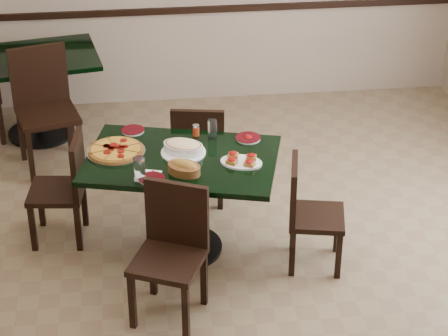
{
  "coord_description": "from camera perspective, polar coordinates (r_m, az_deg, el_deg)",
  "views": [
    {
      "loc": [
        -0.55,
        -4.87,
        3.65
      ],
      "look_at": [
        0.01,
        0.0,
        0.81
      ],
      "focal_mm": 70.0,
      "sensor_mm": 36.0,
      "label": 1
    }
  ],
  "objects": [
    {
      "name": "side_plate_near",
      "position": [
        5.66,
        -4.74,
        -0.7
      ],
      "size": [
        0.17,
        0.17,
        0.02
      ],
      "rotation": [
        0.0,
        0.0,
        -0.36
      ],
      "color": "white",
      "rests_on": "main_table"
    },
    {
      "name": "chair_right",
      "position": [
        5.95,
        5.42,
        -2.7
      ],
      "size": [
        0.44,
        0.44,
        0.8
      ],
      "rotation": [
        0.0,
        0.0,
        1.37
      ],
      "color": "black",
      "rests_on": "floor"
    },
    {
      "name": "lasagna_casserole",
      "position": [
        5.94,
        -2.68,
        1.36
      ],
      "size": [
        0.33,
        0.31,
        0.09
      ],
      "rotation": [
        0.0,
        0.0,
        -0.45
      ],
      "color": "white",
      "rests_on": "main_table"
    },
    {
      "name": "back_chair_near",
      "position": [
        7.27,
        -11.67,
        4.32
      ],
      "size": [
        0.57,
        0.57,
        1.0
      ],
      "rotation": [
        0.0,
        0.0,
        0.27
      ],
      "color": "black",
      "rests_on": "floor"
    },
    {
      "name": "pepper_shaker",
      "position": [
        6.16,
        -1.84,
        2.49
      ],
      "size": [
        0.05,
        0.05,
        0.08
      ],
      "color": "#B62C13",
      "rests_on": "main_table"
    },
    {
      "name": "floor",
      "position": [
        6.11,
        -0.07,
        -6.56
      ],
      "size": [
        5.5,
        5.5,
        0.0
      ],
      "primitive_type": "plane",
      "color": "brown",
      "rests_on": "ground"
    },
    {
      "name": "water_glass_b",
      "position": [
        5.62,
        -5.54,
        -0.1
      ],
      "size": [
        0.08,
        0.08,
        0.17
      ],
      "primitive_type": "cylinder",
      "color": "silver",
      "rests_on": "main_table"
    },
    {
      "name": "chair_far",
      "position": [
        6.59,
        -1.64,
        1.24
      ],
      "size": [
        0.45,
        0.45,
        0.84
      ],
      "rotation": [
        0.0,
        0.0,
        2.97
      ],
      "color": "black",
      "rests_on": "floor"
    },
    {
      "name": "side_plate_far_l",
      "position": [
        6.27,
        -5.97,
        2.47
      ],
      "size": [
        0.16,
        0.16,
        0.02
      ],
      "rotation": [
        0.0,
        0.0,
        -0.11
      ],
      "color": "white",
      "rests_on": "main_table"
    },
    {
      "name": "napkin_setting",
      "position": [
        5.71,
        -4.94,
        -0.51
      ],
      "size": [
        0.19,
        0.19,
        0.01
      ],
      "rotation": [
        0.0,
        0.0,
        -0.26
      ],
      "color": "white",
      "rests_on": "main_table"
    },
    {
      "name": "chair_left",
      "position": [
        6.28,
        -10.28,
        -1.03
      ],
      "size": [
        0.42,
        0.42,
        0.82
      ],
      "rotation": [
        0.0,
        0.0,
        -1.68
      ],
      "color": "black",
      "rests_on": "floor"
    },
    {
      "name": "main_table",
      "position": [
        6.0,
        -2.75,
        -0.85
      ],
      "size": [
        1.45,
        1.12,
        0.75
      ],
      "rotation": [
        0.0,
        0.0,
        -0.26
      ],
      "color": "black",
      "rests_on": "floor"
    },
    {
      "name": "chair_near",
      "position": [
        5.49,
        -3.42,
        -5.02
      ],
      "size": [
        0.55,
        0.55,
        0.89
      ],
      "rotation": [
        0.0,
        0.0,
        -0.42
      ],
      "color": "black",
      "rests_on": "floor"
    },
    {
      "name": "bruschetta_platter",
      "position": [
        5.82,
        1.14,
        0.51
      ],
      "size": [
        0.34,
        0.29,
        0.05
      ],
      "rotation": [
        0.0,
        0.0,
        -0.38
      ],
      "color": "white",
      "rests_on": "main_table"
    },
    {
      "name": "water_glass_a",
      "position": [
        6.12,
        -0.77,
        2.56
      ],
      "size": [
        0.06,
        0.06,
        0.14
      ],
      "primitive_type": "cylinder",
      "color": "silver",
      "rests_on": "main_table"
    },
    {
      "name": "side_plate_far_r",
      "position": [
        6.13,
        1.59,
        1.98
      ],
      "size": [
        0.18,
        0.18,
        0.03
      ],
      "rotation": [
        0.0,
        0.0,
        -0.56
      ],
      "color": "white",
      "rests_on": "main_table"
    },
    {
      "name": "bread_basket",
      "position": [
        5.71,
        -2.63,
        0.02
      ],
      "size": [
        0.28,
        0.26,
        0.1
      ],
      "rotation": [
        0.0,
        0.0,
        -0.6
      ],
      "color": "brown",
      "rests_on": "main_table"
    },
    {
      "name": "room_shell",
      "position": [
        7.22,
        6.56,
        9.83
      ],
      "size": [
        5.5,
        5.5,
        5.5
      ],
      "color": "silver",
      "rests_on": "floor"
    },
    {
      "name": "pepperoni_pizza",
      "position": [
        6.0,
        -7.08,
        1.16
      ],
      "size": [
        0.41,
        0.41,
        0.04
      ],
      "rotation": [
        0.0,
        0.0,
        -0.47
      ],
      "color": "silver",
      "rests_on": "main_table"
    },
    {
      "name": "back_table",
      "position": [
        7.75,
        -12.21,
        5.62
      ],
      "size": [
        1.2,
        0.96,
        0.75
      ],
      "rotation": [
        0.0,
        0.0,
        0.17
      ],
      "color": "black",
      "rests_on": "floor"
    }
  ]
}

